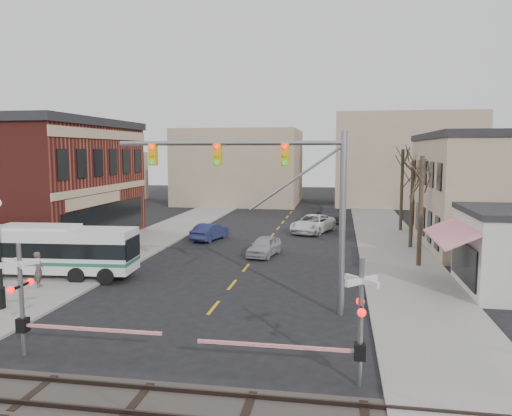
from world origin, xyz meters
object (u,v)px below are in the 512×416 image
Objects in this scene: transit_bus at (38,249)px; rr_crossing_east at (346,323)px; car_c at (313,224)px; pedestrian_far at (51,254)px; car_d at (329,214)px; traffic_signal_mast at (278,183)px; car_a at (264,246)px; rr_crossing_west at (33,301)px; car_b at (210,232)px; pedestrian_near at (39,269)px.

rr_crossing_east is (17.04, -10.42, 0.35)m from transit_bus.
car_c is 22.26m from pedestrian_far.
rr_crossing_east is 36.22m from car_d.
traffic_signal_mast is 29.94m from car_d.
pedestrian_far is (-12.05, -6.22, 0.29)m from car_a.
traffic_signal_mast reaches higher than car_a.
car_c is at bearing -109.47° from car_d.
car_b is (0.16, 23.22, -1.29)m from rr_crossing_west.
pedestrian_far is at bearing -133.67° from car_d.
rr_crossing_west is at bearing -121.59° from pedestrian_far.
transit_bus is 2.17× the size of car_d.
pedestrian_near is at bearing -57.08° from transit_bus.
pedestrian_near is (-5.08, -15.39, 0.36)m from car_b.
car_b is 2.24× the size of pedestrian_near.
pedestrian_far is at bearing 3.33° from pedestrian_near.
traffic_signal_mast reaches higher than pedestrian_near.
car_b is at bearing 114.23° from traffic_signal_mast.
transit_bus is 1.09× the size of traffic_signal_mast.
traffic_signal_mast is at bearing -68.42° from car_a.
pedestrian_far is at bearing 73.02° from car_b.
car_b is at bearing -136.16° from car_d.
transit_bus is 2.69× the size of car_b.
traffic_signal_mast is 10.70m from rr_crossing_west.
pedestrian_near reaches higher than pedestrian_far.
transit_bus reaches higher than car_d.
rr_crossing_west is (-7.78, -6.29, -3.78)m from traffic_signal_mast.
car_a is at bearing 101.58° from traffic_signal_mast.
traffic_signal_mast is at bearing -102.97° from car_d.
rr_crossing_east is at bearing -31.44° from transit_bus.
car_d is 31.39m from pedestrian_near.
transit_bus is at bearing -135.62° from car_a.
rr_crossing_west is at bearing -114.56° from car_d.
car_d is at bearing 58.62° from transit_bus.
car_d reaches higher than car_a.
rr_crossing_east is 17.68m from pedestrian_near.
car_c reaches higher than car_b.
car_b is at bearing -1.97° from pedestrian_far.
pedestrian_near is at bearing 122.10° from rr_crossing_west.
car_a is at bearing -85.87° from car_c.
car_c is (0.36, 22.13, -4.97)m from traffic_signal_mast.
traffic_signal_mast reaches higher than transit_bus.
transit_bus is 23.42m from car_c.
transit_bus is at bearing -109.17° from car_c.
car_b is 9.52m from car_c.
car_d is (-1.33, 36.17, -1.22)m from rr_crossing_east.
car_b is (-10.55, 23.62, -1.29)m from rr_crossing_east.
rr_crossing_west is 37.00m from car_d.
pedestrian_near is at bearing 85.67° from car_b.
rr_crossing_west reaches higher than car_a.
pedestrian_near is at bearing -103.37° from car_c.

